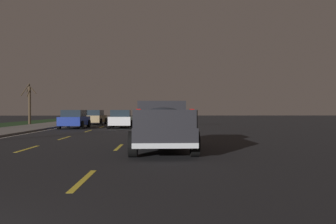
{
  "coord_description": "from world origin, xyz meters",
  "views": [
    {
      "loc": [
        -2.93,
        -3.37,
        1.51
      ],
      "look_at": [
        11.9,
        -3.78,
        1.44
      ],
      "focal_mm": 37.32,
      "sensor_mm": 36.0,
      "label": 1
    }
  ],
  "objects_px": {
    "pickup_truck": "(162,124)",
    "sedan_green": "(159,117)",
    "sedan_blue": "(74,119)",
    "sedan_white": "(121,119)",
    "sedan_tan": "(95,117)",
    "bare_tree_far": "(29,104)"
  },
  "relations": [
    {
      "from": "sedan_tan",
      "to": "sedan_green",
      "type": "distance_m",
      "value": 7.09
    },
    {
      "from": "sedan_tan",
      "to": "sedan_green",
      "type": "bearing_deg",
      "value": -74.93
    },
    {
      "from": "sedan_blue",
      "to": "sedan_tan",
      "type": "distance_m",
      "value": 7.62
    },
    {
      "from": "pickup_truck",
      "to": "bare_tree_far",
      "type": "height_order",
      "value": "bare_tree_far"
    },
    {
      "from": "pickup_truck",
      "to": "sedan_green",
      "type": "relative_size",
      "value": 1.24
    },
    {
      "from": "sedan_blue",
      "to": "bare_tree_far",
      "type": "xyz_separation_m",
      "value": [
        9.25,
        7.13,
        1.47
      ]
    },
    {
      "from": "sedan_blue",
      "to": "bare_tree_far",
      "type": "relative_size",
      "value": 0.98
    },
    {
      "from": "sedan_blue",
      "to": "bare_tree_far",
      "type": "distance_m",
      "value": 11.77
    },
    {
      "from": "sedan_green",
      "to": "bare_tree_far",
      "type": "xyz_separation_m",
      "value": [
        -0.21,
        14.27,
        1.47
      ]
    },
    {
      "from": "pickup_truck",
      "to": "sedan_blue",
      "type": "bearing_deg",
      "value": 23.76
    },
    {
      "from": "pickup_truck",
      "to": "sedan_white",
      "type": "bearing_deg",
      "value": 11.13
    },
    {
      "from": "pickup_truck",
      "to": "bare_tree_far",
      "type": "relative_size",
      "value": 1.21
    },
    {
      "from": "sedan_blue",
      "to": "sedan_green",
      "type": "xyz_separation_m",
      "value": [
        9.45,
        -7.14,
        0.0
      ]
    },
    {
      "from": "sedan_white",
      "to": "bare_tree_far",
      "type": "distance_m",
      "value": 13.98
    },
    {
      "from": "sedan_white",
      "to": "sedan_green",
      "type": "height_order",
      "value": "same"
    },
    {
      "from": "pickup_truck",
      "to": "sedan_blue",
      "type": "relative_size",
      "value": 1.24
    },
    {
      "from": "pickup_truck",
      "to": "sedan_tan",
      "type": "distance_m",
      "value": 24.87
    },
    {
      "from": "bare_tree_far",
      "to": "sedan_green",
      "type": "bearing_deg",
      "value": -89.17
    },
    {
      "from": "pickup_truck",
      "to": "sedan_white",
      "type": "height_order",
      "value": "pickup_truck"
    },
    {
      "from": "pickup_truck",
      "to": "sedan_blue",
      "type": "height_order",
      "value": "pickup_truck"
    },
    {
      "from": "sedan_white",
      "to": "pickup_truck",
      "type": "bearing_deg",
      "value": -168.87
    },
    {
      "from": "pickup_truck",
      "to": "bare_tree_far",
      "type": "bearing_deg",
      "value": 29.25
    }
  ]
}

